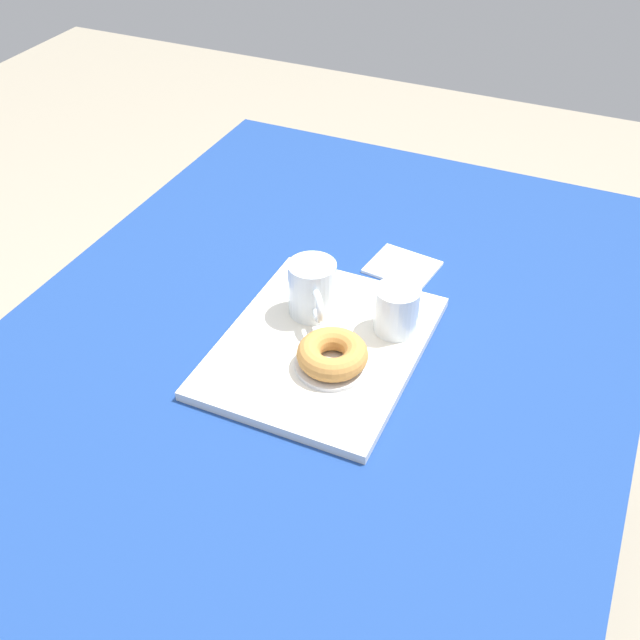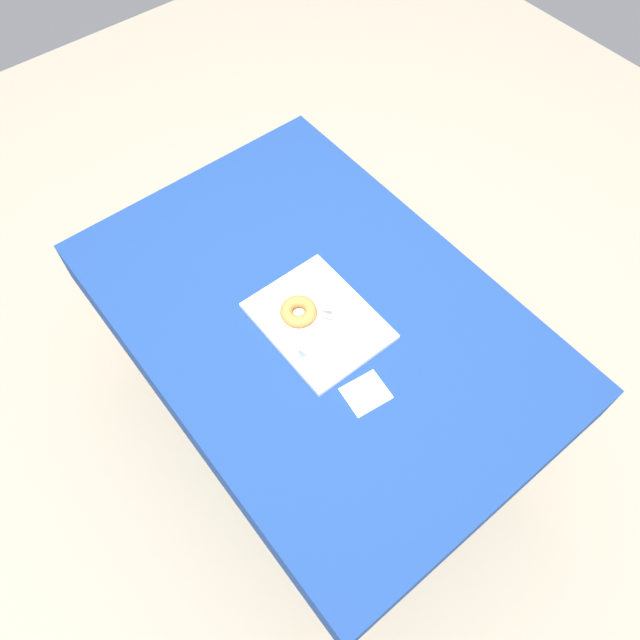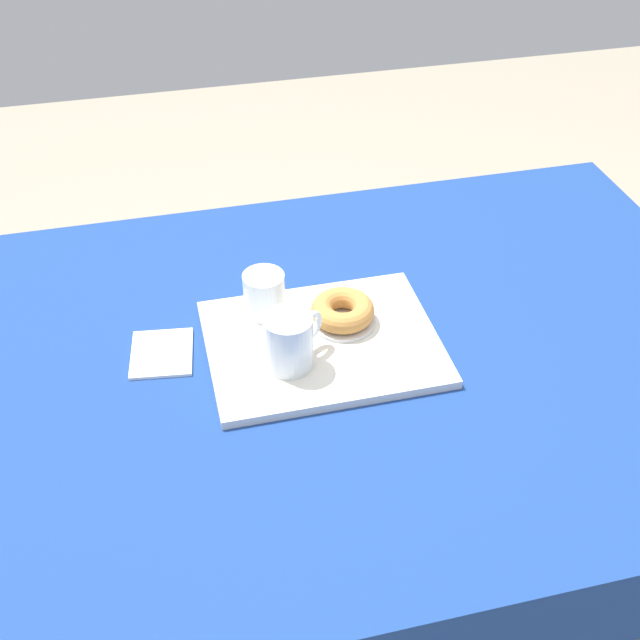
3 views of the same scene
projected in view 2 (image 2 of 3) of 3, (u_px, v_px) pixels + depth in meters
ground_plane at (318, 414)px, 2.57m from camera, size 6.00×6.00×0.00m
dining_table at (318, 327)px, 1.98m from camera, size 1.52×1.04×0.78m
serving_tray at (318, 321)px, 1.88m from camera, size 0.40×0.31×0.02m
tea_mug_left at (345, 318)px, 1.83m from camera, size 0.11×0.10×0.10m
water_glass_near at (309, 349)px, 1.78m from camera, size 0.07×0.07×0.08m
donut_plate_left at (299, 315)px, 1.88m from camera, size 0.12×0.12×0.01m
sugar_donut_left at (299, 311)px, 1.86m from camera, size 0.11×0.11×0.04m
paper_napkin at (366, 393)px, 1.76m from camera, size 0.12×0.13×0.01m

